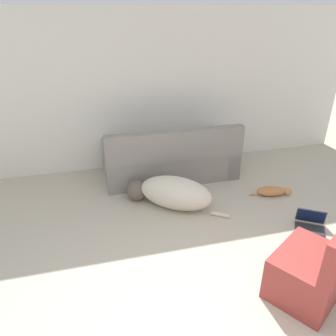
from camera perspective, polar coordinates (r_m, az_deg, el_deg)
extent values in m
cube|color=silver|center=(5.17, -7.05, 12.86)|extent=(7.52, 0.06, 2.42)
cube|color=gray|center=(5.12, 0.32, 0.97)|extent=(2.00, 0.87, 0.42)
cube|color=gray|center=(4.62, 1.45, 3.90)|extent=(2.00, 0.16, 0.45)
cube|color=gray|center=(5.36, 9.69, 2.62)|extent=(0.21, 0.85, 0.56)
cube|color=gray|center=(4.97, -9.78, 0.61)|extent=(0.21, 0.85, 0.56)
ellipsoid|color=beige|center=(4.29, 1.35, -4.37)|extent=(1.04, 0.91, 0.44)
sphere|color=brown|center=(4.51, -5.45, -3.88)|extent=(0.40, 0.40, 0.29)
cylinder|color=beige|center=(4.26, 9.10, -8.00)|extent=(0.23, 0.18, 0.05)
ellipsoid|color=#BC7A47|center=(4.86, 17.52, -3.84)|extent=(0.44, 0.27, 0.13)
sphere|color=tan|center=(4.95, 20.09, -3.77)|extent=(0.13, 0.13, 0.11)
cylinder|color=#BC7A47|center=(4.80, 14.55, -4.51)|extent=(0.11, 0.04, 0.02)
cube|color=#2D2D33|center=(4.35, 23.44, -9.70)|extent=(0.39, 0.35, 0.02)
cube|color=#2D2D33|center=(4.40, 23.61, -7.65)|extent=(0.32, 0.24, 0.20)
cube|color=#0F1938|center=(4.39, 23.62, -7.72)|extent=(0.29, 0.21, 0.18)
cube|color=#993833|center=(3.39, 23.08, -16.66)|extent=(0.87, 0.82, 0.43)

